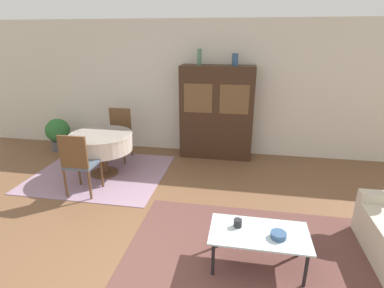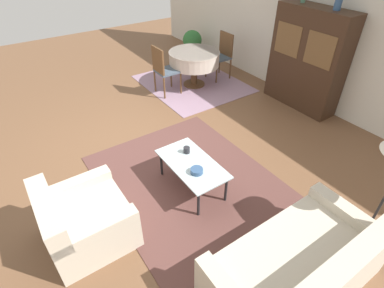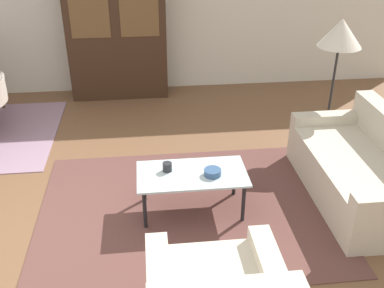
{
  "view_description": "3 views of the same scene",
  "coord_description": "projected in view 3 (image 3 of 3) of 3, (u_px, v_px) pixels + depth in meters",
  "views": [
    {
      "loc": [
        0.89,
        -2.5,
        2.4
      ],
      "look_at": [
        0.2,
        1.4,
        0.95
      ],
      "focal_mm": 28.0,
      "sensor_mm": 36.0,
      "label": 1
    },
    {
      "loc": [
        3.62,
        -1.47,
        3.0
      ],
      "look_at": [
        1.13,
        0.23,
        0.75
      ],
      "focal_mm": 28.0,
      "sensor_mm": 36.0,
      "label": 2
    },
    {
      "loc": [
        0.73,
        -3.34,
        2.71
      ],
      "look_at": [
        1.13,
        0.23,
        0.75
      ],
      "focal_mm": 42.0,
      "sensor_mm": 36.0,
      "label": 3
    }
  ],
  "objects": [
    {
      "name": "couch",
      "position": [
        364.0,
        171.0,
        4.53
      ],
      "size": [
        0.93,
        1.76,
        0.81
      ],
      "rotation": [
        0.0,
        0.0,
        1.57
      ],
      "color": "beige",
      "rests_on": "ground_plane"
    },
    {
      "name": "bowl",
      "position": [
        213.0,
        172.0,
        4.2
      ],
      "size": [
        0.16,
        0.16,
        0.06
      ],
      "color": "#33517A",
      "rests_on": "coffee_table"
    },
    {
      "name": "cup",
      "position": [
        167.0,
        167.0,
        4.26
      ],
      "size": [
        0.09,
        0.09,
        0.09
      ],
      "color": "#232328",
      "rests_on": "coffee_table"
    },
    {
      "name": "coffee_table",
      "position": [
        192.0,
        177.0,
        4.26
      ],
      "size": [
        1.04,
        0.56,
        0.43
      ],
      "color": "black",
      "rests_on": "area_rug"
    },
    {
      "name": "ground_plane",
      "position": [
        74.0,
        234.0,
        4.14
      ],
      "size": [
        14.0,
        14.0,
        0.0
      ],
      "primitive_type": "plane",
      "color": "brown"
    },
    {
      "name": "wall_back",
      "position": [
        91.0,
        4.0,
        6.66
      ],
      "size": [
        10.0,
        0.06,
        2.7
      ],
      "color": "beige",
      "rests_on": "ground_plane"
    },
    {
      "name": "area_rug",
      "position": [
        187.0,
        209.0,
        4.46
      ],
      "size": [
        2.89,
        2.22,
        0.01
      ],
      "color": "brown",
      "rests_on": "ground_plane"
    },
    {
      "name": "display_cabinet",
      "position": [
        117.0,
        36.0,
        6.66
      ],
      "size": [
        1.44,
        0.45,
        1.85
      ],
      "color": "#382316",
      "rests_on": "ground_plane"
    },
    {
      "name": "floor_lamp",
      "position": [
        340.0,
        36.0,
        5.06
      ],
      "size": [
        0.5,
        0.5,
        1.55
      ],
      "color": "black",
      "rests_on": "ground_plane"
    }
  ]
}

